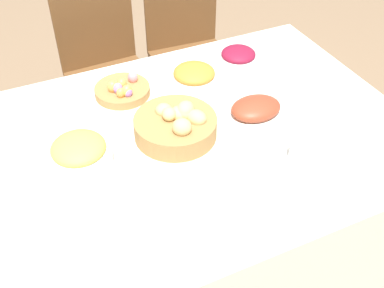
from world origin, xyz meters
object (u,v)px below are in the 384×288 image
chair_far_center (107,68)px  fork (229,221)px  knife (306,193)px  chair_far_right (189,49)px  spoon (313,190)px  ham_platter (256,110)px  butter_dish (172,193)px  drinking_cup (300,151)px  bread_basket (177,125)px  carrot_bowl (194,77)px  beet_salad_bowl (238,60)px  dinner_plate (269,206)px  egg_basket (122,90)px  pineapple_bowl (79,153)px

chair_far_center → fork: size_ratio=5.67×
chair_far_center → knife: size_ratio=5.67×
chair_far_right → spoon: chair_far_right is taller
knife → ham_platter: bearing=79.5°
butter_dish → drinking_cup: bearing=-3.2°
bread_basket → carrot_bowl: size_ratio=1.49×
ham_platter → spoon: bearing=-94.9°
chair_far_right → bread_basket: 1.07m
beet_salad_bowl → dinner_plate: beet_salad_bowl is taller
egg_basket → butter_dish: size_ratio=1.81×
spoon → drinking_cup: bearing=75.1°
bread_basket → dinner_plate: bearing=-74.9°
dinner_plate → spoon: size_ratio=1.41×
carrot_bowl → beet_salad_bowl: bearing=7.7°
egg_basket → dinner_plate: egg_basket is taller
carrot_bowl → fork: size_ratio=1.25×
ham_platter → dinner_plate: (-0.21, -0.43, -0.02)m
carrot_bowl → butter_dish: carrot_bowl is taller
chair_far_center → bread_basket: chair_far_center is taller
chair_far_center → pineapple_bowl: size_ratio=4.26×
egg_basket → pineapple_bowl: pineapple_bowl is taller
fork → knife: size_ratio=1.00×
ham_platter → butter_dish: 0.53m
beet_salad_bowl → chair_far_center: bearing=125.1°
spoon → butter_dish: bearing=159.9°
spoon → butter_dish: (-0.43, 0.17, 0.01)m
chair_far_right → beet_salad_bowl: 0.68m
egg_basket → knife: 0.85m
egg_basket → beet_salad_bowl: size_ratio=1.29×
ham_platter → carrot_bowl: 0.31m
carrot_bowl → drinking_cup: (0.13, -0.57, -0.00)m
chair_far_center → spoon: (0.30, -1.37, 0.23)m
bread_basket → pineapple_bowl: 0.36m
ham_platter → drinking_cup: size_ratio=3.91×
spoon → fork: bearing=-178.2°
bread_basket → butter_dish: 0.31m
chair_far_right → pineapple_bowl: size_ratio=4.26×
spoon → butter_dish: 0.46m
chair_far_center → spoon: 1.42m
dinner_plate → fork: dinner_plate is taller
knife → egg_basket: bearing=113.1°
fork → beet_salad_bowl: bearing=57.6°
carrot_bowl → beet_salad_bowl: beet_salad_bowl is taller
chair_far_right → bread_basket: chair_far_right is taller
egg_basket → knife: (0.36, -0.77, -0.02)m
butter_dish → dinner_plate: bearing=-33.8°
dinner_plate → butter_dish: (-0.26, 0.17, 0.01)m
ham_platter → chair_far_right: bearing=81.2°
knife → spoon: bearing=-1.8°
carrot_bowl → fork: (-0.22, -0.72, -0.04)m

